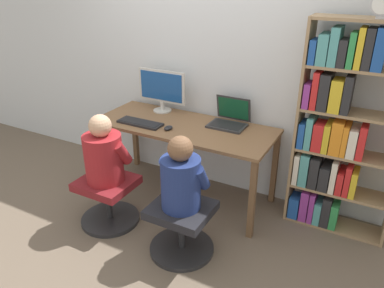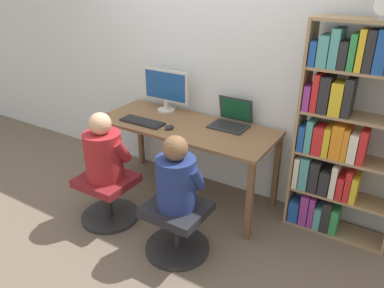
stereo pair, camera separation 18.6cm
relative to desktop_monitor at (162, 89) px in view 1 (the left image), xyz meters
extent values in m
plane|color=brown|center=(0.39, -0.58, -1.01)|extent=(14.00, 14.00, 0.00)
cube|color=silver|center=(0.39, 0.19, 0.29)|extent=(10.00, 0.05, 2.60)
cube|color=brown|center=(0.39, -0.23, -0.25)|extent=(1.73, 0.71, 0.03)
cube|color=brown|center=(-0.44, -0.54, -0.64)|extent=(0.05, 0.05, 0.75)
cube|color=brown|center=(1.21, -0.54, -0.64)|extent=(0.05, 0.05, 0.75)
cube|color=brown|center=(-0.44, 0.09, -0.64)|extent=(0.05, 0.05, 0.75)
cube|color=brown|center=(1.21, 0.09, -0.64)|extent=(0.05, 0.05, 0.75)
cylinder|color=beige|center=(0.00, 0.00, -0.23)|extent=(0.19, 0.19, 0.01)
cylinder|color=beige|center=(0.00, 0.00, -0.17)|extent=(0.04, 0.04, 0.09)
cube|color=beige|center=(0.00, 0.00, 0.03)|extent=(0.53, 0.02, 0.33)
cube|color=#19478C|center=(0.00, -0.01, 0.03)|extent=(0.48, 0.01, 0.28)
cube|color=#2D2D30|center=(0.76, -0.07, -0.22)|extent=(0.34, 0.24, 0.02)
cube|color=black|center=(0.76, -0.07, -0.21)|extent=(0.30, 0.19, 0.00)
cube|color=#2D2D30|center=(0.76, 0.07, -0.09)|extent=(0.34, 0.06, 0.24)
cube|color=#144C2D|center=(0.76, 0.07, -0.10)|extent=(0.30, 0.05, 0.20)
cube|color=#232326|center=(0.01, -0.40, -0.22)|extent=(0.45, 0.16, 0.02)
cube|color=black|center=(0.01, -0.40, -0.21)|extent=(0.41, 0.13, 0.00)
ellipsoid|color=black|center=(0.31, -0.39, -0.22)|extent=(0.07, 0.10, 0.03)
cylinder|color=#262628|center=(0.00, -0.94, -0.99)|extent=(0.53, 0.53, 0.04)
cylinder|color=#262628|center=(0.00, -0.94, -0.81)|extent=(0.05, 0.05, 0.33)
cube|color=maroon|center=(0.00, -0.94, -0.61)|extent=(0.47, 0.43, 0.07)
cylinder|color=#262628|center=(0.78, -0.97, -0.99)|extent=(0.53, 0.53, 0.04)
cylinder|color=#262628|center=(0.78, -0.97, -0.81)|extent=(0.05, 0.05, 0.33)
cube|color=black|center=(0.78, -0.97, -0.61)|extent=(0.47, 0.43, 0.07)
cylinder|color=maroon|center=(0.00, -0.94, -0.36)|extent=(0.33, 0.33, 0.43)
sphere|color=tan|center=(0.00, -0.94, -0.06)|extent=(0.19, 0.19, 0.19)
cylinder|color=maroon|center=(-0.16, -0.88, -0.30)|extent=(0.09, 0.20, 0.25)
cylinder|color=maroon|center=(0.15, -0.88, -0.30)|extent=(0.09, 0.20, 0.25)
cylinder|color=navy|center=(0.78, -0.97, -0.37)|extent=(0.31, 0.31, 0.42)
sphere|color=brown|center=(0.78, -0.97, -0.07)|extent=(0.19, 0.19, 0.19)
cylinder|color=navy|center=(0.63, -0.91, -0.31)|extent=(0.09, 0.19, 0.24)
cylinder|color=navy|center=(0.92, -0.91, -0.31)|extent=(0.09, 0.19, 0.24)
cube|color=#997A56|center=(1.41, -0.03, -0.11)|extent=(0.02, 0.27, 1.81)
cube|color=#997A56|center=(1.82, -0.03, -1.00)|extent=(0.80, 0.26, 0.02)
cube|color=#997A56|center=(1.82, -0.03, -0.64)|extent=(0.80, 0.26, 0.02)
cube|color=#997A56|center=(1.82, -0.03, -0.28)|extent=(0.80, 0.26, 0.02)
cube|color=#997A56|center=(1.82, -0.03, 0.07)|extent=(0.80, 0.26, 0.02)
cube|color=#997A56|center=(1.82, -0.03, 0.43)|extent=(0.80, 0.26, 0.02)
cube|color=#997A56|center=(1.82, -0.03, 0.79)|extent=(0.80, 0.26, 0.02)
cube|color=#1E4C9E|center=(1.48, -0.07, -0.88)|extent=(0.09, 0.17, 0.21)
cube|color=#8C338C|center=(1.57, -0.04, -0.84)|extent=(0.07, 0.22, 0.30)
cube|color=#8C338C|center=(1.63, -0.06, -0.84)|extent=(0.04, 0.20, 0.29)
cube|color=teal|center=(1.69, -0.04, -0.88)|extent=(0.06, 0.22, 0.21)
cube|color=#262628|center=(1.76, -0.04, -0.84)|extent=(0.07, 0.22, 0.29)
cube|color=#2D8C47|center=(1.83, -0.08, -0.87)|extent=(0.06, 0.16, 0.24)
cube|color=silver|center=(1.46, -0.05, -0.49)|extent=(0.04, 0.21, 0.28)
cube|color=teal|center=(1.52, -0.06, -0.48)|extent=(0.07, 0.18, 0.30)
cube|color=#262628|center=(1.61, -0.05, -0.49)|extent=(0.08, 0.21, 0.28)
cube|color=#262628|center=(1.69, -0.04, -0.52)|extent=(0.08, 0.22, 0.22)
cube|color=silver|center=(1.77, -0.05, -0.49)|extent=(0.05, 0.21, 0.29)
cube|color=red|center=(1.82, -0.05, -0.53)|extent=(0.05, 0.21, 0.20)
cube|color=red|center=(1.88, -0.05, -0.49)|extent=(0.05, 0.22, 0.27)
cube|color=gold|center=(1.93, -0.06, -0.51)|extent=(0.05, 0.20, 0.23)
cube|color=#1E4C9E|center=(1.46, -0.06, -0.16)|extent=(0.05, 0.19, 0.22)
cube|color=teal|center=(1.52, -0.04, -0.13)|extent=(0.05, 0.23, 0.28)
cube|color=red|center=(1.59, -0.07, -0.15)|extent=(0.08, 0.17, 0.24)
cube|color=gold|center=(1.66, -0.05, -0.15)|extent=(0.05, 0.22, 0.24)
cube|color=orange|center=(1.74, -0.06, -0.13)|extent=(0.09, 0.18, 0.28)
cube|color=orange|center=(1.80, -0.04, -0.14)|extent=(0.04, 0.23, 0.26)
cube|color=silver|center=(1.86, -0.04, -0.15)|extent=(0.06, 0.23, 0.24)
cube|color=red|center=(1.93, -0.07, -0.13)|extent=(0.05, 0.17, 0.28)
cube|color=#8C338C|center=(1.46, -0.07, 0.19)|extent=(0.05, 0.18, 0.20)
cube|color=red|center=(1.52, -0.08, 0.23)|extent=(0.05, 0.16, 0.30)
cube|color=#262628|center=(1.59, -0.05, 0.23)|extent=(0.08, 0.21, 0.29)
cube|color=gold|center=(1.68, -0.07, 0.21)|extent=(0.09, 0.18, 0.26)
cube|color=#262628|center=(1.76, -0.07, 0.23)|extent=(0.06, 0.18, 0.30)
cube|color=#1E4C9E|center=(1.46, -0.07, 0.53)|extent=(0.05, 0.18, 0.19)
cube|color=teal|center=(1.53, -0.05, 0.56)|extent=(0.08, 0.22, 0.23)
cube|color=teal|center=(1.61, -0.04, 0.58)|extent=(0.06, 0.23, 0.29)
cube|color=#262628|center=(1.67, -0.05, 0.54)|extent=(0.06, 0.20, 0.20)
cube|color=#2D8C47|center=(1.73, -0.07, 0.57)|extent=(0.04, 0.17, 0.26)
cube|color=gold|center=(1.79, -0.06, 0.59)|extent=(0.04, 0.18, 0.30)
cube|color=#262628|center=(1.84, -0.06, 0.59)|extent=(0.06, 0.19, 0.30)
cube|color=#1E4C9E|center=(1.92, -0.06, 0.59)|extent=(0.08, 0.18, 0.30)
cube|color=#B2B2B7|center=(1.87, -0.10, 0.81)|extent=(0.05, 0.03, 0.02)
cylinder|color=#B2B2B7|center=(1.87, -0.10, 0.89)|extent=(0.16, 0.02, 0.16)
cylinder|color=white|center=(1.87, -0.11, 0.89)|extent=(0.13, 0.00, 0.13)
camera|label=1|loc=(2.01, -3.08, 1.11)|focal=35.00mm
camera|label=2|loc=(2.17, -2.99, 1.11)|focal=35.00mm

